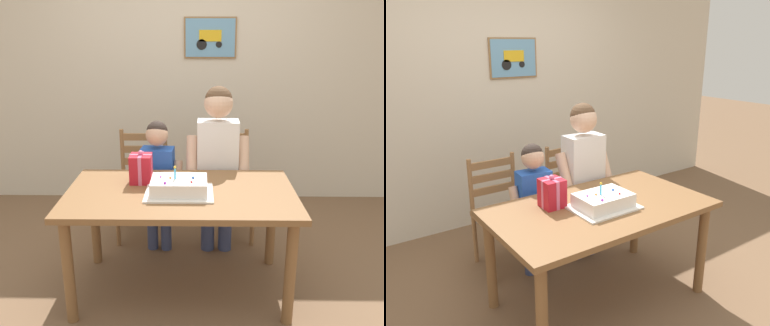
{
  "view_description": "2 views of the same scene",
  "coord_description": "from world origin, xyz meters",
  "views": [
    {
      "loc": [
        0.11,
        -2.66,
        1.8
      ],
      "look_at": [
        0.07,
        0.15,
        0.89
      ],
      "focal_mm": 40.5,
      "sensor_mm": 36.0,
      "label": 1
    },
    {
      "loc": [
        -1.55,
        -1.97,
        1.82
      ],
      "look_at": [
        -0.03,
        0.22,
        1.0
      ],
      "focal_mm": 36.96,
      "sensor_mm": 36.0,
      "label": 2
    }
  ],
  "objects": [
    {
      "name": "birthday_cake",
      "position": [
        -0.01,
        -0.04,
        0.79
      ],
      "size": [
        0.44,
        0.34,
        0.19
      ],
      "color": "white",
      "rests_on": "dining_table"
    },
    {
      "name": "dining_table",
      "position": [
        0.0,
        0.0,
        0.65
      ],
      "size": [
        1.51,
        0.87,
        0.74
      ],
      "color": "brown",
      "rests_on": "ground"
    },
    {
      "name": "chair_left",
      "position": [
        -0.36,
        0.85,
        0.47
      ],
      "size": [
        0.42,
        0.42,
        0.92
      ],
      "color": "#996B42",
      "rests_on": "ground"
    },
    {
      "name": "ground_plane",
      "position": [
        0.0,
        0.0,
        0.0
      ],
      "size": [
        20.0,
        20.0,
        0.0
      ],
      "primitive_type": "plane",
      "color": "brown"
    },
    {
      "name": "back_wall",
      "position": [
        0.0,
        1.77,
        1.3
      ],
      "size": [
        6.4,
        0.11,
        2.6
      ],
      "color": "beige",
      "rests_on": "ground"
    },
    {
      "name": "chair_right",
      "position": [
        0.36,
        0.85,
        0.47
      ],
      "size": [
        0.46,
        0.46,
        0.92
      ],
      "color": "#996B42",
      "rests_on": "ground"
    },
    {
      "name": "gift_box_red_large",
      "position": [
        -0.28,
        0.17,
        0.84
      ],
      "size": [
        0.15,
        0.16,
        0.23
      ],
      "color": "red",
      "rests_on": "dining_table"
    },
    {
      "name": "child_older",
      "position": [
        0.27,
        0.57,
        0.82
      ],
      "size": [
        0.49,
        0.28,
        1.35
      ],
      "color": "#38426B",
      "rests_on": "ground"
    },
    {
      "name": "child_younger",
      "position": [
        -0.2,
        0.57,
        0.66
      ],
      "size": [
        0.4,
        0.24,
        1.09
      ],
      "color": "#38426B",
      "rests_on": "ground"
    }
  ]
}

